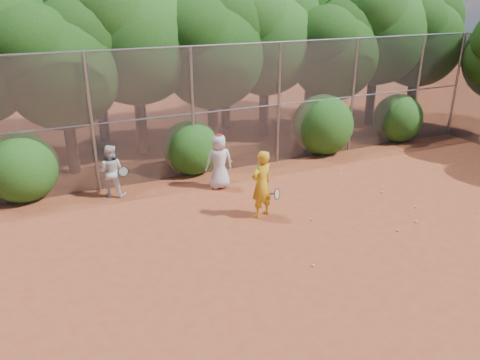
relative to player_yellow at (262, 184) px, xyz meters
name	(u,v)px	position (x,y,z in m)	size (l,w,h in m)	color
ground	(327,257)	(0.42, -2.45, -0.90)	(80.00, 80.00, 0.00)	brown
fence_back	(219,109)	(0.30, 3.55, 1.15)	(20.05, 0.09, 4.03)	gray
tree_2	(61,60)	(-4.03, 5.39, 2.68)	(3.99, 3.47, 5.47)	black
tree_3	(135,26)	(-1.52, 6.40, 3.49)	(4.89, 4.26, 6.70)	black
tree_4	(212,45)	(0.97, 5.79, 2.86)	(4.19, 3.64, 5.73)	black
tree_5	(266,32)	(3.47, 6.59, 3.15)	(4.51, 3.92, 6.17)	black
tree_6	(335,47)	(5.97, 5.59, 2.57)	(3.86, 3.36, 5.29)	black
tree_7	(379,22)	(8.48, 6.19, 3.38)	(4.77, 4.14, 6.53)	black
tree_8	(420,33)	(10.47, 5.89, 2.92)	(4.25, 3.70, 5.82)	black
tree_10	(93,16)	(-2.52, 8.60, 3.73)	(5.15, 4.48, 7.06)	black
tree_11	(225,26)	(2.48, 8.19, 3.26)	(4.64, 4.03, 6.35)	black
tree_12	(314,14)	(6.98, 8.80, 3.61)	(5.02, 4.37, 6.88)	black
bush_0	(21,164)	(-5.58, 3.85, 0.10)	(2.00, 2.00, 2.00)	#1B4D13
bush_1	(191,145)	(-0.58, 3.85, 0.00)	(1.80, 1.80, 1.80)	#1B4D13
bush_2	(323,122)	(4.42, 3.85, 0.20)	(2.20, 2.20, 2.20)	#1B4D13
bush_3	(398,116)	(7.92, 3.85, 0.05)	(1.90, 1.90, 1.90)	#1B4D13
player_yellow	(262,184)	(0.00, 0.00, 0.00)	(0.88, 0.63, 1.80)	gold
player_teen	(219,161)	(-0.27, 2.23, -0.07)	(0.86, 0.60, 1.68)	silver
player_white	(111,171)	(-3.29, 2.95, -0.14)	(0.94, 0.88, 1.52)	silver
ball_0	(398,231)	(2.67, -2.17, -0.87)	(0.07, 0.07, 0.07)	#C3D727
ball_1	(382,192)	(3.89, -0.14, -0.87)	(0.07, 0.07, 0.07)	#C3D727
ball_2	(416,222)	(3.42, -1.99, -0.87)	(0.07, 0.07, 0.07)	#C3D727
ball_3	(416,207)	(4.05, -1.32, -0.87)	(0.07, 0.07, 0.07)	#C3D727
ball_4	(313,265)	(-0.08, -2.64, -0.87)	(0.07, 0.07, 0.07)	#C3D727
ball_5	(339,169)	(3.90, 1.97, -0.87)	(0.07, 0.07, 0.07)	#C3D727
ball_6	(312,220)	(1.06, -0.79, -0.87)	(0.07, 0.07, 0.07)	#C3D727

